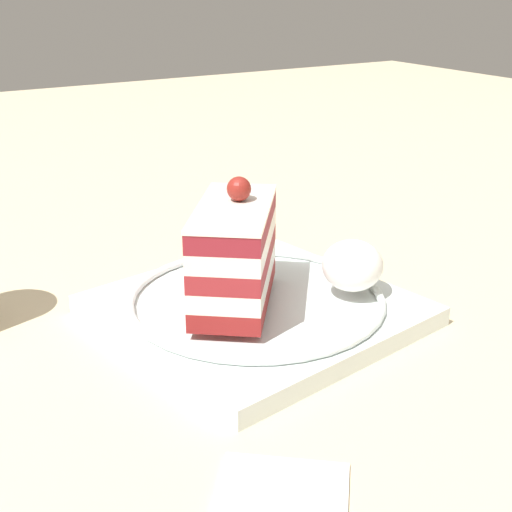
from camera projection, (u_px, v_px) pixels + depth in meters
ground_plane at (243, 331)px, 0.51m from camera, size 2.40×2.40×0.00m
dessert_plate at (256, 307)px, 0.52m from camera, size 0.23×0.23×0.02m
cake_slice at (238, 252)px, 0.50m from camera, size 0.11×0.12×0.09m
whipped_cream_dollop at (352, 265)px, 0.52m from camera, size 0.04×0.04×0.04m
fork at (231, 254)px, 0.58m from camera, size 0.08×0.09×0.00m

